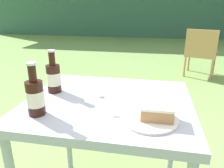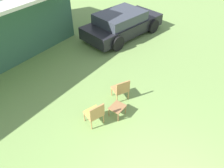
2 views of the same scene
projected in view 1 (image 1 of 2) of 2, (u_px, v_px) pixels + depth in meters
wicker_chair_cushioned at (201, 51)px, 3.75m from camera, size 0.61×0.59×0.82m
patio_table at (108, 115)px, 1.11m from camera, size 0.81×0.70×0.75m
cake_on_plate at (153, 115)px, 0.89m from camera, size 0.24×0.24×0.07m
cola_bottle_near at (54, 77)px, 1.17m from camera, size 0.07×0.07×0.23m
cola_bottle_far at (35, 96)px, 0.92m from camera, size 0.07×0.07×0.23m
fork at (135, 116)px, 0.92m from camera, size 0.18×0.04×0.01m
loose_bottle_cap at (101, 96)px, 1.12m from camera, size 0.03×0.03×0.01m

